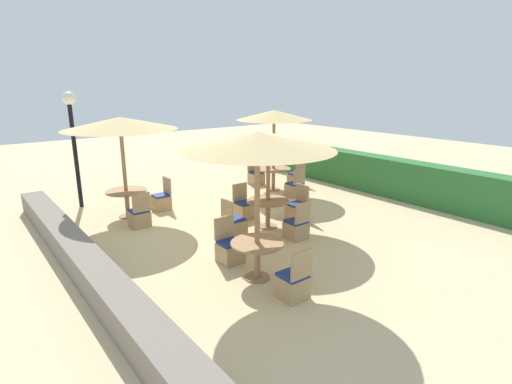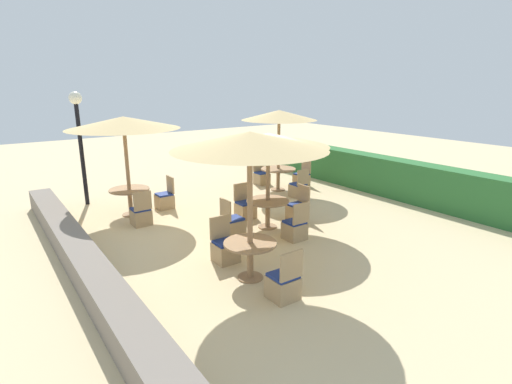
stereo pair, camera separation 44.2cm
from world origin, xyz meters
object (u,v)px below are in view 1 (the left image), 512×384
object	(u,v)px
parasol_center	(268,140)
round_table_front_left	(127,196)
patio_chair_center_north	(297,210)
patio_chair_front_right_east	(293,284)
patio_chair_center_east	(297,228)
parasol_back_left	(274,115)
patio_chair_back_left_north	(296,178)
patio_chair_back_left_west	(256,177)
patio_chair_back_left_east	(295,189)
lamp_post	(72,127)
round_table_center	(268,206)
patio_chair_center_south	(234,226)
parasol_front_right	(257,142)
patio_chair_front_left_east	(140,217)
patio_chair_front_right_west	(230,250)
patio_chair_center_west	(244,208)
round_table_front_right	(257,251)
parasol_front_left	(120,124)
round_table_back_left	(273,172)
patio_chair_front_left_north	(162,201)

from	to	relation	value
parasol_center	round_table_front_left	distance (m)	4.23
patio_chair_center_north	patio_chair_front_right_east	distance (m)	4.10
patio_chair_center_east	round_table_front_left	bearing A→B (deg)	122.50
patio_chair_center_north	parasol_back_left	bearing A→B (deg)	-28.58
patio_chair_back_left_north	patio_chair_center_east	bearing A→B (deg)	136.58
round_table_front_left	patio_chair_back_left_west	bearing A→B (deg)	98.23
patio_chair_back_left_east	patio_chair_front_right_east	bearing A→B (deg)	-133.47
parasol_center	patio_chair_center_north	bearing A→B (deg)	89.59
lamp_post	patio_chair_front_right_east	world-z (taller)	lamp_post
round_table_front_left	lamp_post	bearing A→B (deg)	-157.12
patio_chair_center_east	round_table_front_left	world-z (taller)	patio_chair_center_east
round_table_center	patio_chair_center_south	size ratio (longest dim) A/B	1.15
parasol_front_right	patio_chair_front_left_east	world-z (taller)	parasol_front_right
parasol_back_left	patio_chair_back_left_east	bearing A→B (deg)	0.05
patio_chair_back_left_west	parasol_front_right	xyz separation A→B (m)	(5.71, -4.42, 2.32)
patio_chair_front_right_west	patio_chair_back_left_west	bearing A→B (deg)	-132.65
lamp_post	patio_chair_front_right_west	bearing A→B (deg)	12.93
parasol_center	patio_chair_center_west	bearing A→B (deg)	-177.75
parasol_back_left	round_table_front_right	distance (m)	6.74
patio_chair_back_left_east	patio_chair_front_left_east	size ratio (longest dim) A/B	1.00
patio_chair_center_north	parasol_front_left	world-z (taller)	parasol_front_left
parasol_back_left	patio_chair_center_east	bearing A→B (deg)	-33.30
parasol_back_left	patio_chair_back_left_east	distance (m)	2.49
lamp_post	round_table_back_left	bearing A→B (deg)	70.41
patio_chair_front_right_east	parasol_center	bearing A→B (deg)	57.51
round_table_center	parasol_front_right	distance (m)	3.42
round_table_center	patio_chair_front_right_east	size ratio (longest dim) A/B	1.15
patio_chair_center_east	patio_chair_back_left_west	distance (m)	5.33
patio_chair_center_south	round_table_front_right	size ratio (longest dim) A/B	0.94
round_table_front_left	patio_chair_back_left_north	bearing A→B (deg)	87.21
parasol_center	round_table_center	bearing A→B (deg)	0.00
patio_chair_center_north	parasol_front_right	world-z (taller)	parasol_front_right
patio_chair_center_west	patio_chair_back_left_west	world-z (taller)	same
lamp_post	patio_chair_front_left_north	bearing A→B (deg)	45.60
patio_chair_front_right_west	patio_chair_front_left_north	world-z (taller)	same
parasol_center	round_table_center	distance (m)	1.66
patio_chair_front_left_north	lamp_post	bearing A→B (deg)	45.60
parasol_front_right	patio_chair_front_left_north	world-z (taller)	parasol_front_right
parasol_back_left	round_table_front_right	size ratio (longest dim) A/B	2.73
parasol_front_right	patio_chair_front_left_east	distance (m)	4.69
patio_chair_back_left_west	parasol_front_left	bearing A→B (deg)	8.23
round_table_front_right	patio_chair_front_left_north	bearing A→B (deg)	175.14
parasol_front_right	round_table_front_left	xyz separation A→B (m)	(-4.98, -0.60, -1.99)
patio_chair_center_north	round_table_front_left	size ratio (longest dim) A/B	0.86
patio_chair_front_right_east	patio_chair_front_left_north	xyz separation A→B (m)	(-5.96, 0.39, 0.00)
patio_chair_front_right_east	patio_chair_front_left_east	xyz separation A→B (m)	(-4.97, -0.68, 0.00)
patio_chair_center_north	patio_chair_center_south	world-z (taller)	same
patio_chair_back_left_west	parasol_front_right	size ratio (longest dim) A/B	0.34
round_table_back_left	lamp_post	bearing A→B (deg)	-109.59
round_table_back_left	round_table_front_left	bearing A→B (deg)	-93.11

